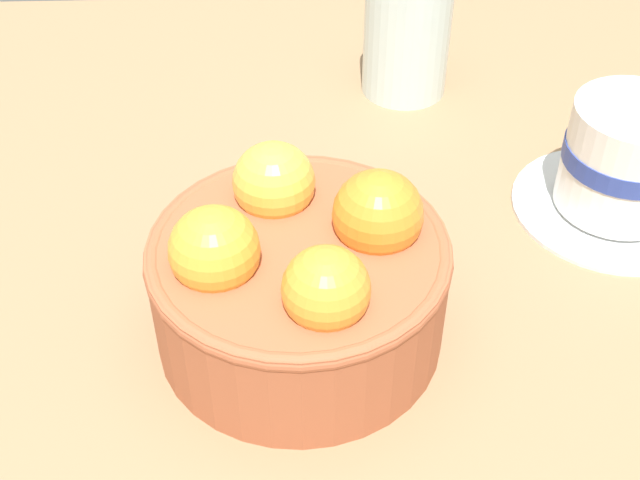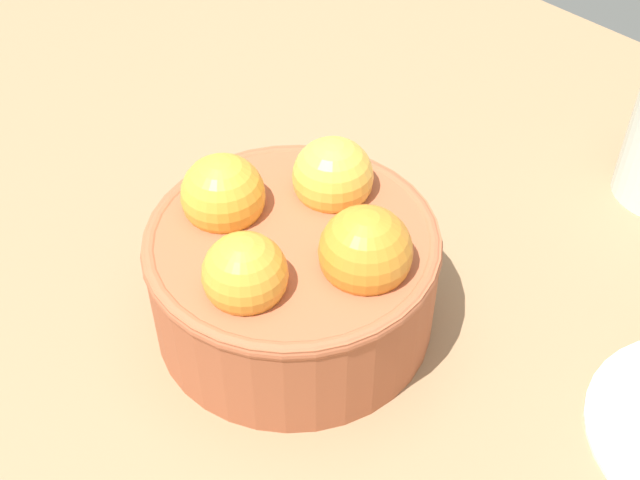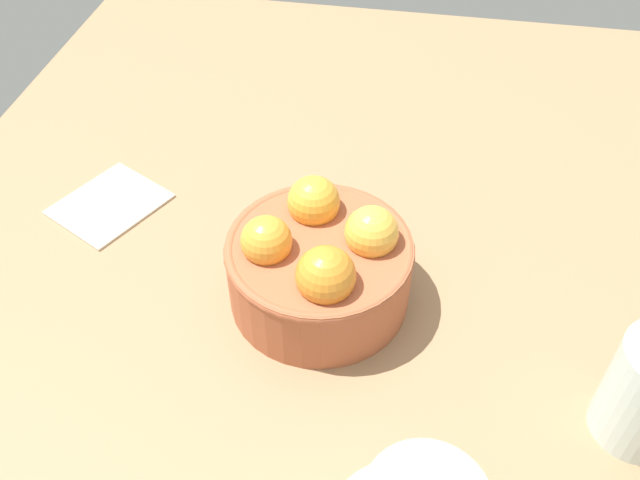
# 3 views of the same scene
# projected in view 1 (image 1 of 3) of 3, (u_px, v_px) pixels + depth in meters

# --- Properties ---
(ground_plane) EXTENTS (1.17, 0.88, 0.05)m
(ground_plane) POSITION_uv_depth(u_px,v_px,m) (300.00, 359.00, 0.52)
(ground_plane) COLOR #997551
(terracotta_bowl) EXTENTS (0.17, 0.17, 0.10)m
(terracotta_bowl) POSITION_uv_depth(u_px,v_px,m) (298.00, 276.00, 0.47)
(terracotta_bowl) COLOR #AD5938
(terracotta_bowl) RESTS_ON ground_plane
(coffee_cup) EXTENTS (0.14, 0.14, 0.08)m
(coffee_cup) POSITION_uv_depth(u_px,v_px,m) (623.00, 165.00, 0.56)
(coffee_cup) COLOR white
(coffee_cup) RESTS_ON ground_plane
(water_glass) EXTENTS (0.07, 0.07, 0.10)m
(water_glass) POSITION_uv_depth(u_px,v_px,m) (406.00, 36.00, 0.67)
(water_glass) COLOR silver
(water_glass) RESTS_ON ground_plane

